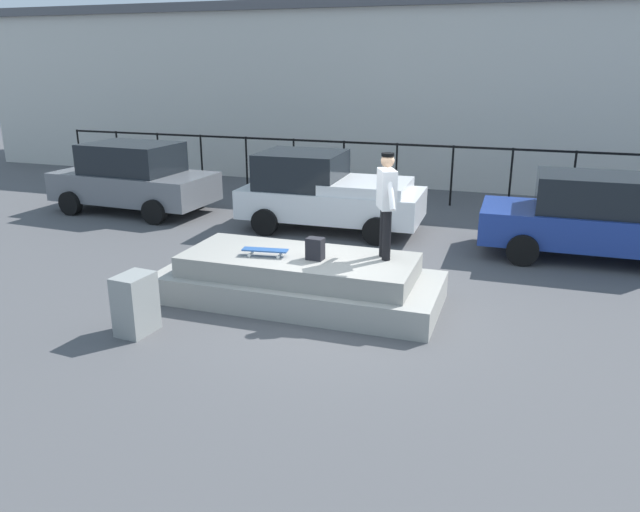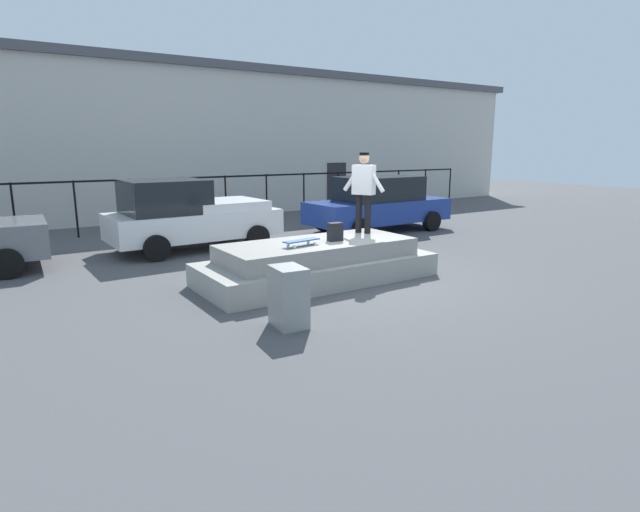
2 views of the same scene
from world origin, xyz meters
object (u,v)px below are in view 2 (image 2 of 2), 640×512
car_white_pickup_mid (189,215)px  utility_box (289,297)px  skateboarder (364,186)px  backpack (335,232)px  skateboard (301,241)px  car_blue_sedan_far (378,204)px

car_white_pickup_mid → utility_box: (-0.80, -6.69, -0.46)m
car_white_pickup_mid → skateboarder: bearing=-60.2°
backpack → utility_box: (-2.20, -1.93, -0.53)m
skateboarder → car_white_pickup_mid: size_ratio=0.40×
car_white_pickup_mid → skateboard: bearing=-83.7°
skateboard → car_blue_sedan_far: (5.59, 4.42, -0.02)m
car_blue_sedan_far → utility_box: size_ratio=5.17×
skateboarder → car_blue_sedan_far: (3.66, 3.87, -0.95)m
skateboard → backpack: (0.86, 0.10, 0.08)m
car_blue_sedan_far → utility_box: (-6.94, -6.25, -0.43)m
backpack → utility_box: 2.97m
car_blue_sedan_far → utility_box: car_blue_sedan_far is taller
skateboarder → utility_box: size_ratio=1.89×
skateboard → utility_box: skateboard is taller
skateboard → car_blue_sedan_far: size_ratio=0.17×
skateboarder → car_blue_sedan_far: 5.41m
utility_box → backpack: bearing=46.5°
backpack → utility_box: size_ratio=0.40×
skateboarder → backpack: 1.44m
backpack → car_blue_sedan_far: size_ratio=0.08×
utility_box → skateboarder: bearing=41.3°
skateboard → skateboarder: bearing=16.0°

